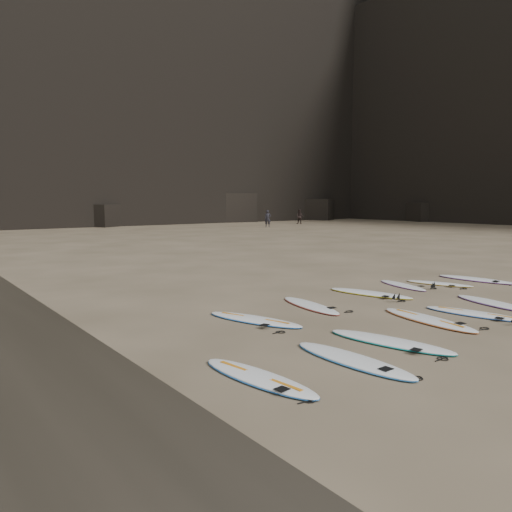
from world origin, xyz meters
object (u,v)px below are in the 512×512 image
(surfboard_7, at_px, (370,293))
(surfboard_9, at_px, (439,283))
(surfboard_4, at_px, (495,303))
(surfboard_6, at_px, (310,305))
(person_b, at_px, (300,217))
(surfboard_3, at_px, (475,313))
(surfboard_0, at_px, (353,359))
(surfboard_10, at_px, (476,279))
(surfboard_11, at_px, (258,377))
(person_a, at_px, (268,218))
(surfboard_5, at_px, (254,319))
(surfboard_1, at_px, (390,341))
(surfboard_2, at_px, (428,319))
(surfboard_8, at_px, (402,285))

(surfboard_7, xyz_separation_m, surfboard_9, (3.27, -0.22, -0.01))
(surfboard_4, bearing_deg, surfboard_9, 72.82)
(surfboard_6, relative_size, person_b, 1.48)
(surfboard_3, height_order, surfboard_4, surfboard_4)
(surfboard_0, bearing_deg, surfboard_10, 17.08)
(surfboard_0, bearing_deg, surfboard_11, 169.02)
(surfboard_0, distance_m, surfboard_9, 9.23)
(surfboard_7, distance_m, surfboard_9, 3.28)
(surfboard_9, relative_size, person_b, 1.31)
(person_a, bearing_deg, surfboard_0, -83.69)
(surfboard_6, bearing_deg, surfboard_9, 9.30)
(surfboard_3, bearing_deg, surfboard_5, 137.92)
(surfboard_1, distance_m, person_b, 48.08)
(surfboard_2, bearing_deg, surfboard_6, 119.89)
(surfboard_3, bearing_deg, surfboard_7, 78.46)
(surfboard_1, bearing_deg, person_a, 42.41)
(surfboard_1, relative_size, surfboard_11, 1.08)
(surfboard_10, relative_size, person_a, 1.57)
(surfboard_2, bearing_deg, surfboard_0, -157.44)
(surfboard_1, bearing_deg, surfboard_9, 13.46)
(surfboard_5, relative_size, surfboard_9, 1.18)
(surfboard_7, xyz_separation_m, surfboard_10, (5.08, -0.52, 0.00))
(surfboard_4, distance_m, surfboard_5, 6.83)
(surfboard_8, bearing_deg, surfboard_4, -81.72)
(surfboard_3, bearing_deg, surfboard_9, 32.31)
(surfboard_8, bearing_deg, surfboard_10, -0.03)
(surfboard_5, xyz_separation_m, surfboard_10, (9.85, 0.03, 0.00))
(surfboard_5, bearing_deg, surfboard_9, -16.06)
(surfboard_3, xyz_separation_m, surfboard_11, (-7.02, -0.32, -0.00))
(surfboard_8, distance_m, surfboard_9, 1.39)
(surfboard_7, bearing_deg, surfboard_2, -130.06)
(person_b, bearing_deg, surfboard_4, -69.22)
(surfboard_0, distance_m, person_a, 42.90)
(surfboard_11, bearing_deg, person_b, 40.37)
(surfboard_5, height_order, surfboard_9, surfboard_5)
(surfboard_7, bearing_deg, surfboard_1, -149.30)
(surfboard_2, height_order, surfboard_9, surfboard_2)
(surfboard_4, xyz_separation_m, person_a, (18.53, 33.69, 0.83))
(surfboard_1, distance_m, surfboard_10, 9.32)
(surfboard_0, relative_size, surfboard_4, 1.04)
(surfboard_0, relative_size, surfboard_6, 1.07)
(surfboard_7, bearing_deg, surfboard_8, -4.97)
(surfboard_4, xyz_separation_m, surfboard_5, (-6.36, 2.47, 0.00))
(surfboard_4, relative_size, surfboard_7, 0.95)
(surfboard_0, bearing_deg, person_a, 52.24)
(surfboard_8, bearing_deg, surfboard_9, -7.52)
(surfboard_1, relative_size, surfboard_10, 0.97)
(person_b, bearing_deg, surfboard_2, -72.34)
(surfboard_2, distance_m, surfboard_10, 7.02)
(surfboard_10, bearing_deg, surfboard_9, 164.08)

